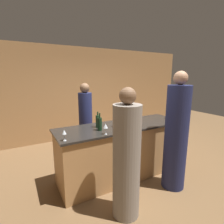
# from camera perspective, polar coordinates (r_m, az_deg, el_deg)

# --- Properties ---
(ground_plane) EXTENTS (14.00, 14.00, 0.00)m
(ground_plane) POSITION_cam_1_polar(r_m,az_deg,el_deg) (3.75, 3.29, -19.67)
(ground_plane) COLOR brown
(back_wall) EXTENTS (8.00, 0.06, 2.80)m
(back_wall) POSITION_cam_1_polar(r_m,az_deg,el_deg) (5.56, -10.95, 5.90)
(back_wall) COLOR #A37547
(back_wall) RESTS_ON ground_plane
(bar_counter) EXTENTS (2.52, 0.80, 1.04)m
(bar_counter) POSITION_cam_1_polar(r_m,az_deg,el_deg) (3.50, 3.39, -12.39)
(bar_counter) COLOR #B27F4C
(bar_counter) RESTS_ON ground_plane
(bartender) EXTENTS (0.29, 0.29, 1.80)m
(bartender) POSITION_cam_1_polar(r_m,az_deg,el_deg) (3.88, -8.53, -4.82)
(bartender) COLOR #1E234C
(bartender) RESTS_ON ground_plane
(guest_0) EXTENTS (0.38, 0.38, 1.82)m
(guest_0) POSITION_cam_1_polar(r_m,az_deg,el_deg) (2.46, 4.76, -15.29)
(guest_0) COLOR gray
(guest_0) RESTS_ON ground_plane
(guest_1) EXTENTS (0.39, 0.39, 2.03)m
(guest_1) POSITION_cam_1_polar(r_m,az_deg,el_deg) (3.20, 20.18, -7.40)
(guest_1) COLOR #1E234C
(guest_1) RESTS_ON ground_plane
(wine_bottle_0) EXTENTS (0.08, 0.08, 0.27)m
(wine_bottle_0) POSITION_cam_1_polar(r_m,az_deg,el_deg) (3.00, 5.11, -3.96)
(wine_bottle_0) COLOR black
(wine_bottle_0) RESTS_ON bar_counter
(wine_bottle_1) EXTENTS (0.08, 0.08, 0.30)m
(wine_bottle_1) POSITION_cam_1_polar(r_m,az_deg,el_deg) (2.98, -4.04, -3.85)
(wine_bottle_1) COLOR black
(wine_bottle_1) RESTS_ON bar_counter
(wine_bottle_2) EXTENTS (0.07, 0.07, 0.29)m
(wine_bottle_2) POSITION_cam_1_polar(r_m,az_deg,el_deg) (3.15, -4.66, -2.98)
(wine_bottle_2) COLOR #19381E
(wine_bottle_2) RESTS_ON bar_counter
(wine_glass_0) EXTENTS (0.07, 0.07, 0.16)m
(wine_glass_0) POSITION_cam_1_polar(r_m,az_deg,el_deg) (3.17, 1.00, -2.72)
(wine_glass_0) COLOR silver
(wine_glass_0) RESTS_ON bar_counter
(wine_glass_1) EXTENTS (0.06, 0.06, 0.17)m
(wine_glass_1) POSITION_cam_1_polar(r_m,az_deg,el_deg) (3.83, 20.65, -0.81)
(wine_glass_1) COLOR silver
(wine_glass_1) RESTS_ON bar_counter
(wine_glass_2) EXTENTS (0.07, 0.07, 0.18)m
(wine_glass_2) POSITION_cam_1_polar(r_m,az_deg,el_deg) (3.32, 5.15, -1.78)
(wine_glass_2) COLOR silver
(wine_glass_2) RESTS_ON bar_counter
(wine_glass_3) EXTENTS (0.06, 0.06, 0.16)m
(wine_glass_3) POSITION_cam_1_polar(r_m,az_deg,el_deg) (2.59, -15.36, -6.48)
(wine_glass_3) COLOR silver
(wine_glass_3) RESTS_ON bar_counter
(wine_glass_4) EXTENTS (0.07, 0.07, 0.16)m
(wine_glass_4) POSITION_cam_1_polar(r_m,az_deg,el_deg) (3.98, 17.70, -0.34)
(wine_glass_4) COLOR silver
(wine_glass_4) RESTS_ON bar_counter
(wine_glass_5) EXTENTS (0.08, 0.08, 0.17)m
(wine_glass_5) POSITION_cam_1_polar(r_m,az_deg,el_deg) (3.73, 20.32, -1.10)
(wine_glass_5) COLOR silver
(wine_glass_5) RESTS_ON bar_counter
(wine_glass_6) EXTENTS (0.07, 0.07, 0.18)m
(wine_glass_6) POSITION_cam_1_polar(r_m,az_deg,el_deg) (2.77, -2.13, -4.65)
(wine_glass_6) COLOR silver
(wine_glass_6) RESTS_ON bar_counter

